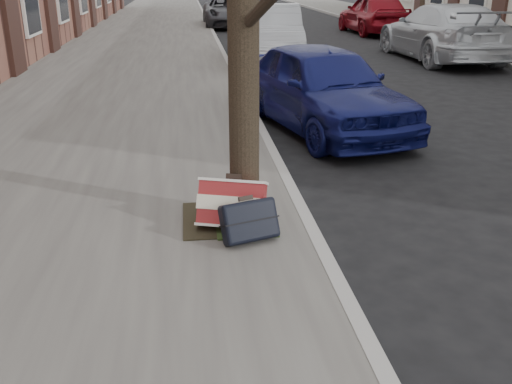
{
  "coord_description": "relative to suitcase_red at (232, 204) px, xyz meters",
  "views": [
    {
      "loc": [
        -2.33,
        -3.75,
        2.33
      ],
      "look_at": [
        -1.78,
        0.8,
        0.54
      ],
      "focal_mm": 40.0,
      "sensor_mm": 36.0,
      "label": 1
    }
  ],
  "objects": [
    {
      "name": "far_sidewalk",
      "position": [
        9.78,
        13.99,
        -0.29
      ],
      "size": [
        4.0,
        70.0,
        0.12
      ],
      "primitive_type": "cube",
      "color": "slate",
      "rests_on": "ground"
    },
    {
      "name": "dirt_patch",
      "position": [
        -0.02,
        0.19,
        -0.22
      ],
      "size": [
        0.85,
        0.85,
        0.02
      ],
      "primitive_type": "cube",
      "color": "black",
      "rests_on": "near_sidewalk"
    },
    {
      "name": "car_near_mid",
      "position": [
        1.87,
        10.64,
        0.4
      ],
      "size": [
        2.08,
        4.69,
        1.5
      ],
      "primitive_type": "imported",
      "rotation": [
        0.0,
        0.0,
        -0.11
      ],
      "color": "#979A9F",
      "rests_on": "ground"
    },
    {
      "name": "car_far_front",
      "position": [
        6.64,
        10.61,
        0.41
      ],
      "size": [
        2.13,
        5.24,
        1.52
      ],
      "primitive_type": "imported",
      "rotation": [
        0.0,
        0.0,
        3.14
      ],
      "color": "#B5B9BE",
      "rests_on": "ground"
    },
    {
      "name": "ground",
      "position": [
        1.98,
        -1.01,
        -0.35
      ],
      "size": [
        120.0,
        120.0,
        0.0
      ],
      "primitive_type": "plane",
      "color": "black",
      "rests_on": "ground"
    },
    {
      "name": "car_near_front",
      "position": [
        1.7,
        3.75,
        0.31
      ],
      "size": [
        2.46,
        4.15,
        1.33
      ],
      "primitive_type": "imported",
      "rotation": [
        0.0,
        0.0,
        0.24
      ],
      "color": "#101554",
      "rests_on": "ground"
    },
    {
      "name": "car_far_back",
      "position": [
        6.96,
        17.67,
        0.4
      ],
      "size": [
        1.93,
        4.49,
        1.51
      ],
      "primitive_type": "imported",
      "rotation": [
        0.0,
        0.0,
        3.18
      ],
      "color": "maroon",
      "rests_on": "ground"
    },
    {
      "name": "suitcase_navy",
      "position": [
        0.13,
        -0.29,
        -0.04
      ],
      "size": [
        0.56,
        0.43,
        0.39
      ],
      "primitive_type": "cube",
      "rotation": [
        -0.42,
        0.0,
        0.32
      ],
      "color": "black",
      "rests_on": "near_sidewalk"
    },
    {
      "name": "suitcase_red",
      "position": [
        0.0,
        0.0,
        0.0
      ],
      "size": [
        0.67,
        0.49,
        0.46
      ],
      "primitive_type": "cube",
      "rotation": [
        -0.42,
        0.0,
        -0.31
      ],
      "color": "maroon",
      "rests_on": "near_sidewalk"
    },
    {
      "name": "near_sidewalk",
      "position": [
        -1.72,
        13.99,
        -0.29
      ],
      "size": [
        5.0,
        70.0,
        0.12
      ],
      "primitive_type": "cube",
      "color": "slate",
      "rests_on": "ground"
    },
    {
      "name": "car_near_back",
      "position": [
        1.58,
        21.24,
        0.29
      ],
      "size": [
        2.13,
        4.62,
        1.28
      ],
      "primitive_type": "imported",
      "rotation": [
        0.0,
        0.0,
        0.0
      ],
      "color": "#333338",
      "rests_on": "ground"
    }
  ]
}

